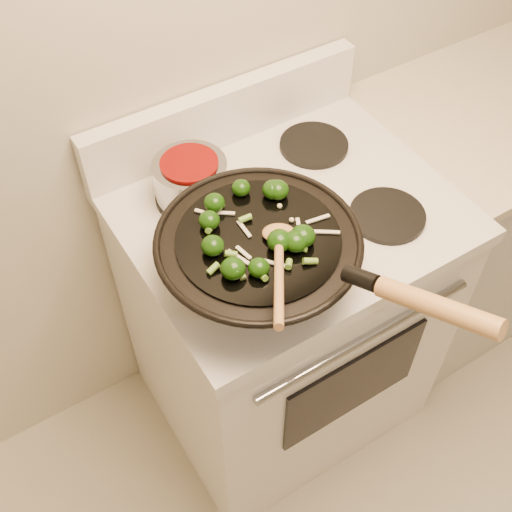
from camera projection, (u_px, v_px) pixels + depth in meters
stove at (282, 314)px, 1.88m from camera, size 0.78×0.67×1.08m
counter_unit at (469, 211)px, 2.18m from camera, size 0.80×0.62×0.91m
wok at (260, 257)px, 1.33m from camera, size 0.43×0.69×0.29m
stirfry at (261, 228)px, 1.28m from camera, size 0.29×0.27×0.05m
wooden_spoon at (279, 257)px, 1.21m from camera, size 0.21×0.28×0.10m
saucepan at (191, 179)px, 1.51m from camera, size 0.18×0.28×0.10m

